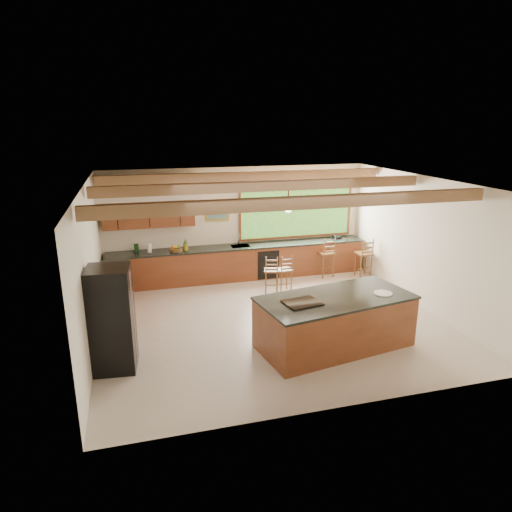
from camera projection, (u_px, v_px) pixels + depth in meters
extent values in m
plane|color=beige|center=(272.00, 321.00, 9.90)|extent=(7.20, 7.20, 0.00)
cube|color=silver|center=(237.00, 222.00, 12.47)|extent=(7.20, 0.04, 3.00)
cube|color=silver|center=(341.00, 317.00, 6.46)|extent=(7.20, 0.04, 3.00)
cube|color=silver|center=(90.00, 269.00, 8.56)|extent=(0.04, 6.50, 3.00)
cube|color=silver|center=(423.00, 243.00, 10.38)|extent=(0.04, 6.50, 3.00)
cube|color=tan|center=(273.00, 182.00, 9.04)|extent=(7.20, 6.50, 0.04)
cube|color=#866143|center=(302.00, 203.00, 7.60)|extent=(7.10, 0.15, 0.22)
cube|color=#866143|center=(266.00, 186.00, 9.54)|extent=(7.10, 0.15, 0.22)
cube|color=#866143|center=(245.00, 176.00, 11.21)|extent=(7.10, 0.15, 0.22)
cube|color=brown|center=(149.00, 214.00, 11.59)|extent=(2.30, 0.35, 0.70)
cube|color=beige|center=(147.00, 191.00, 11.35)|extent=(2.60, 0.50, 0.48)
cylinder|color=#FFEABF|center=(119.00, 201.00, 11.24)|extent=(0.10, 0.10, 0.01)
cylinder|color=#FFEABF|center=(176.00, 199.00, 11.60)|extent=(0.10, 0.10, 0.01)
cube|color=#74B340|center=(296.00, 213.00, 12.83)|extent=(3.20, 0.04, 1.30)
cube|color=gold|center=(217.00, 211.00, 12.21)|extent=(0.64, 0.03, 0.54)
cube|color=#40745B|center=(217.00, 211.00, 12.19)|extent=(0.54, 0.01, 0.44)
cube|color=brown|center=(240.00, 263.00, 12.46)|extent=(7.00, 0.65, 0.88)
cube|color=black|center=(240.00, 247.00, 12.33)|extent=(7.04, 0.69, 0.04)
cube|color=brown|center=(115.00, 294.00, 10.19)|extent=(0.65, 2.35, 0.88)
cube|color=black|center=(113.00, 275.00, 10.06)|extent=(0.69, 2.39, 0.04)
cube|color=black|center=(268.00, 265.00, 12.34)|extent=(0.60, 0.02, 0.78)
cube|color=silver|center=(240.00, 246.00, 12.33)|extent=(0.50, 0.38, 0.03)
cylinder|color=silver|center=(239.00, 239.00, 12.47)|extent=(0.03, 0.03, 0.30)
cylinder|color=silver|center=(239.00, 235.00, 12.34)|extent=(0.03, 0.20, 0.03)
cylinder|color=white|center=(149.00, 248.00, 11.65)|extent=(0.10, 0.10, 0.26)
cylinder|color=#193F19|center=(138.00, 248.00, 11.75)|extent=(0.06, 0.06, 0.21)
cylinder|color=#193F19|center=(135.00, 248.00, 11.72)|extent=(0.06, 0.06, 0.22)
cube|color=black|center=(337.00, 237.00, 13.08)|extent=(0.24, 0.20, 0.10)
cube|color=brown|center=(335.00, 323.00, 8.67)|extent=(3.05, 1.80, 0.97)
cube|color=black|center=(336.00, 298.00, 8.53)|extent=(3.10, 1.85, 0.04)
cube|color=black|center=(302.00, 303.00, 8.22)|extent=(0.72, 0.61, 0.02)
cylinder|color=white|center=(383.00, 293.00, 8.67)|extent=(0.35, 0.35, 0.02)
cube|color=black|center=(112.00, 319.00, 7.77)|extent=(0.79, 0.77, 1.85)
cube|color=silver|center=(134.00, 317.00, 7.86)|extent=(0.03, 0.05, 1.70)
cube|color=brown|center=(272.00, 270.00, 11.33)|extent=(0.44, 0.44, 0.04)
cylinder|color=brown|center=(268.00, 284.00, 11.25)|extent=(0.03, 0.03, 0.58)
cylinder|color=brown|center=(279.00, 283.00, 11.32)|extent=(0.03, 0.03, 0.58)
cylinder|color=brown|center=(264.00, 281.00, 11.51)|extent=(0.03, 0.03, 0.58)
cylinder|color=brown|center=(275.00, 280.00, 11.58)|extent=(0.03, 0.03, 0.58)
cube|color=brown|center=(284.00, 270.00, 11.41)|extent=(0.38, 0.38, 0.04)
cylinder|color=brown|center=(281.00, 283.00, 11.34)|extent=(0.03, 0.03, 0.57)
cylinder|color=brown|center=(291.00, 282.00, 11.41)|extent=(0.03, 0.03, 0.57)
cylinder|color=brown|center=(277.00, 280.00, 11.59)|extent=(0.03, 0.03, 0.57)
cylinder|color=brown|center=(287.00, 279.00, 11.66)|extent=(0.03, 0.03, 0.57)
cube|color=brown|center=(326.00, 253.00, 12.56)|extent=(0.43, 0.43, 0.04)
cylinder|color=brown|center=(323.00, 267.00, 12.47)|extent=(0.04, 0.04, 0.65)
cylinder|color=brown|center=(333.00, 266.00, 12.55)|extent=(0.04, 0.04, 0.65)
cylinder|color=brown|center=(318.00, 264.00, 12.76)|extent=(0.04, 0.04, 0.65)
cylinder|color=brown|center=(329.00, 263.00, 12.84)|extent=(0.04, 0.04, 0.65)
cube|color=brown|center=(364.00, 253.00, 12.50)|extent=(0.40, 0.40, 0.04)
cylinder|color=brown|center=(361.00, 268.00, 12.41)|extent=(0.04, 0.04, 0.66)
cylinder|color=brown|center=(371.00, 267.00, 12.49)|extent=(0.04, 0.04, 0.66)
cylinder|color=brown|center=(355.00, 264.00, 12.71)|extent=(0.04, 0.04, 0.66)
cylinder|color=brown|center=(366.00, 263.00, 12.79)|extent=(0.04, 0.04, 0.66)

